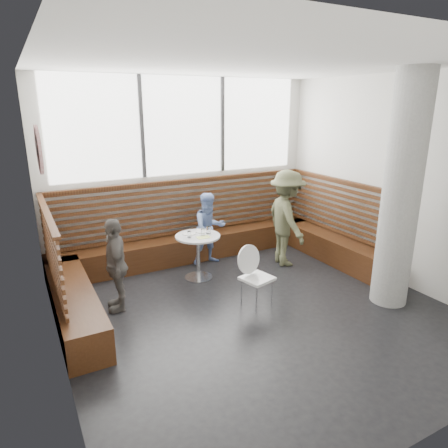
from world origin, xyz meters
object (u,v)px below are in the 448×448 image
adult_man (286,218)px  cafe_chair (255,271)px  cafe_table (198,248)px  child_left (116,265)px  concrete_column (401,193)px  child_back (209,229)px

adult_man → cafe_chair: bearing=139.7°
cafe_table → child_left: child_left is taller
concrete_column → child_back: (-1.66, 2.51, -0.96)m
cafe_table → cafe_chair: bearing=-74.3°
adult_man → concrete_column: bearing=-154.2°
cafe_table → adult_man: 1.66m
concrete_column → cafe_chair: size_ratio=3.69×
concrete_column → cafe_chair: bearing=155.1°
concrete_column → cafe_table: (-2.11, 2.00, -1.07)m
adult_man → child_back: size_ratio=1.31×
child_back → child_left: 2.05m
adult_man → child_back: bearing=72.2°
adult_man → cafe_table: bearing=96.0°
child_left → adult_man: bearing=104.4°
child_back → adult_man: bearing=-31.6°
cafe_chair → adult_man: (1.30, 1.03, 0.33)m
concrete_column → adult_man: bearing=104.6°
cafe_chair → child_back: child_back is taller
cafe_chair → child_left: (-1.73, 0.80, 0.15)m
concrete_column → child_back: bearing=123.5°
concrete_column → cafe_chair: 2.24m
cafe_table → child_left: (-1.40, -0.38, 0.12)m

